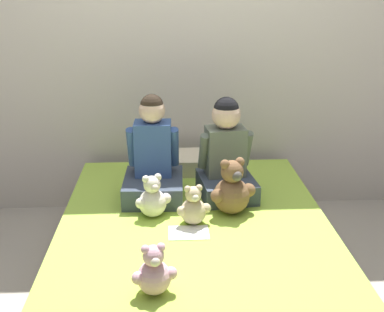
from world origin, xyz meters
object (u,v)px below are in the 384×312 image
object	(u,v)px
sign_card	(189,233)
teddy_bear_between_children	(193,208)
teddy_bear_held_by_left_child	(153,199)
teddy_bear_held_by_right_child	(232,190)
teddy_bear_at_foot_of_bed	(154,273)
child_on_left	(153,161)
pillow_at_headboard	(188,162)
child_on_right	(226,156)
bed	(195,257)

from	to	relation	value
sign_card	teddy_bear_between_children	bearing A→B (deg)	73.98
teddy_bear_held_by_left_child	teddy_bear_held_by_right_child	bearing A→B (deg)	-19.03
teddy_bear_held_by_left_child	teddy_bear_at_foot_of_bed	xyz separation A→B (m)	(0.02, -0.70, -0.01)
child_on_left	teddy_bear_at_foot_of_bed	world-z (taller)	child_on_left
teddy_bear_between_children	teddy_bear_held_by_left_child	bearing A→B (deg)	143.72
child_on_left	pillow_at_headboard	world-z (taller)	child_on_left
teddy_bear_held_by_left_child	child_on_right	bearing A→B (deg)	10.77
teddy_bear_held_by_right_child	teddy_bear_between_children	world-z (taller)	teddy_bear_held_by_right_child
pillow_at_headboard	sign_card	size ratio (longest dim) A/B	2.65
teddy_bear_between_children	sign_card	bearing A→B (deg)	-117.87
child_on_right	teddy_bear_held_by_left_child	size ratio (longest dim) A/B	2.43
teddy_bear_between_children	pillow_at_headboard	bearing A→B (deg)	77.59
bed	teddy_bear_between_children	xyz separation A→B (m)	(-0.01, 0.03, 0.29)
teddy_bear_between_children	teddy_bear_at_foot_of_bed	xyz separation A→B (m)	(-0.20, -0.60, 0.00)
teddy_bear_between_children	child_on_right	bearing A→B (deg)	48.05
pillow_at_headboard	teddy_bear_held_by_left_child	bearing A→B (deg)	-108.73
teddy_bear_held_by_left_child	teddy_bear_between_children	world-z (taller)	teddy_bear_held_by_left_child
bed	sign_card	bearing A→B (deg)	-115.37
child_on_right	teddy_bear_at_foot_of_bed	distance (m)	1.07
teddy_bear_held_by_right_child	teddy_bear_at_foot_of_bed	size ratio (longest dim) A/B	1.40
bed	pillow_at_headboard	distance (m)	0.84
bed	teddy_bear_between_children	distance (m)	0.29
child_on_right	teddy_bear_between_children	world-z (taller)	child_on_right
bed	sign_card	world-z (taller)	sign_card
child_on_left	pillow_at_headboard	size ratio (longest dim) A/B	1.12
child_on_right	sign_card	bearing A→B (deg)	-124.40
teddy_bear_at_foot_of_bed	sign_card	world-z (taller)	teddy_bear_at_foot_of_bed
teddy_bear_between_children	bed	bearing A→B (deg)	-85.36
bed	teddy_bear_at_foot_of_bed	size ratio (longest dim) A/B	8.45
teddy_bear_held_by_right_child	pillow_at_headboard	bearing A→B (deg)	87.99
sign_card	bed	bearing A→B (deg)	64.63
teddy_bear_held_by_left_child	teddy_bear_held_by_right_child	size ratio (longest dim) A/B	0.76
teddy_bear_at_foot_of_bed	pillow_at_headboard	size ratio (longest dim) A/B	0.42
bed	teddy_bear_at_foot_of_bed	distance (m)	0.68
child_on_left	sign_card	world-z (taller)	child_on_left
pillow_at_headboard	teddy_bear_held_by_right_child	bearing A→B (deg)	-71.95
sign_card	child_on_left	bearing A→B (deg)	111.67
child_on_left	teddy_bear_held_by_right_child	world-z (taller)	child_on_left
sign_card	teddy_bear_at_foot_of_bed	bearing A→B (deg)	-108.70
teddy_bear_held_by_right_child	sign_card	size ratio (longest dim) A/B	1.54
teddy_bear_held_by_left_child	teddy_bear_at_foot_of_bed	distance (m)	0.70
child_on_left	sign_card	size ratio (longest dim) A/B	2.96
bed	child_on_left	bearing A→B (deg)	119.84
teddy_bear_held_by_left_child	pillow_at_headboard	bearing A→B (deg)	50.03
teddy_bear_at_foot_of_bed	teddy_bear_held_by_left_child	bearing A→B (deg)	79.95
bed	pillow_at_headboard	size ratio (longest dim) A/B	3.51
teddy_bear_held_by_left_child	teddy_bear_between_children	size ratio (longest dim) A/B	1.10
teddy_bear_between_children	teddy_bear_at_foot_of_bed	size ratio (longest dim) A/B	0.97
pillow_at_headboard	sign_card	world-z (taller)	pillow_at_headboard
teddy_bear_held_by_left_child	sign_card	bearing A→B (deg)	-68.59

